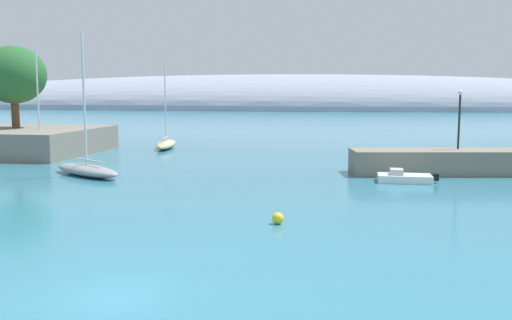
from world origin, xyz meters
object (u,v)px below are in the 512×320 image
object	(u,v)px
sailboat_navy_mid_mooring	(40,151)
harbor_lamp_post	(460,113)
sailboat_sand_near_shore	(166,144)
sailboat_grey_outer_mooring	(87,169)
motorboat_white_foreground	(404,178)
mooring_buoy_yellow	(278,218)
tree_clump_shore	(13,75)

from	to	relation	value
sailboat_navy_mid_mooring	harbor_lamp_post	distance (m)	38.75
sailboat_sand_near_shore	harbor_lamp_post	world-z (taller)	sailboat_sand_near_shore
sailboat_grey_outer_mooring	motorboat_white_foreground	distance (m)	23.63
sailboat_navy_mid_mooring	motorboat_white_foreground	distance (m)	35.07
sailboat_navy_mid_mooring	sailboat_grey_outer_mooring	bearing A→B (deg)	56.88
motorboat_white_foreground	mooring_buoy_yellow	size ratio (longest dim) A/B	7.27
tree_clump_shore	sailboat_grey_outer_mooring	xyz separation A→B (m)	(14.94, -14.18, -7.57)
sailboat_sand_near_shore	sailboat_navy_mid_mooring	distance (m)	13.78
tree_clump_shore	sailboat_sand_near_shore	world-z (taller)	tree_clump_shore
tree_clump_shore	sailboat_navy_mid_mooring	world-z (taller)	tree_clump_shore
harbor_lamp_post	sailboat_sand_near_shore	bearing A→B (deg)	153.68
sailboat_grey_outer_mooring	motorboat_white_foreground	size ratio (longest dim) A/B	2.57
sailboat_grey_outer_mooring	mooring_buoy_yellow	world-z (taller)	sailboat_grey_outer_mooring
sailboat_sand_near_shore	harbor_lamp_post	bearing A→B (deg)	-125.92
motorboat_white_foreground	harbor_lamp_post	world-z (taller)	harbor_lamp_post
sailboat_navy_mid_mooring	tree_clump_shore	bearing A→B (deg)	-113.58
harbor_lamp_post	sailboat_grey_outer_mooring	bearing A→B (deg)	-167.31
tree_clump_shore	harbor_lamp_post	distance (m)	43.95
sailboat_sand_near_shore	mooring_buoy_yellow	bearing A→B (deg)	-162.67
sailboat_sand_near_shore	sailboat_navy_mid_mooring	bearing A→B (deg)	127.10
tree_clump_shore	motorboat_white_foreground	bearing A→B (deg)	-18.87
sailboat_sand_near_shore	sailboat_grey_outer_mooring	size ratio (longest dim) A/B	0.91
tree_clump_shore	motorboat_white_foreground	xyz separation A→B (m)	(38.55, -13.18, -7.78)
sailboat_sand_near_shore	mooring_buoy_yellow	world-z (taller)	sailboat_sand_near_shore
sailboat_sand_near_shore	motorboat_white_foreground	world-z (taller)	sailboat_sand_near_shore
sailboat_sand_near_shore	motorboat_white_foreground	distance (m)	31.22
mooring_buoy_yellow	harbor_lamp_post	size ratio (longest dim) A/B	0.13
sailboat_grey_outer_mooring	sailboat_sand_near_shore	bearing A→B (deg)	-55.54
tree_clump_shore	sailboat_sand_near_shore	size ratio (longest dim) A/B	0.88
motorboat_white_foreground	mooring_buoy_yellow	world-z (taller)	motorboat_white_foreground
tree_clump_shore	sailboat_sand_near_shore	bearing A→B (deg)	24.29
sailboat_sand_near_shore	motorboat_white_foreground	xyz separation A→B (m)	(24.29, -19.62, -0.21)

